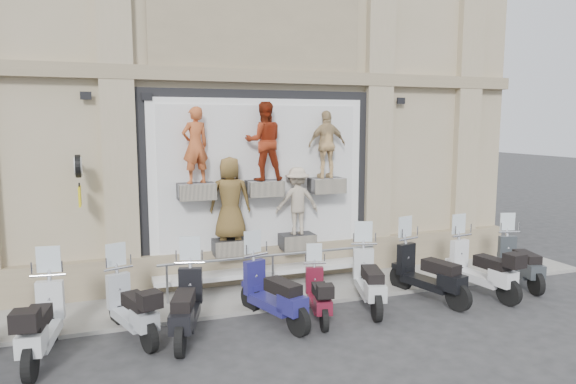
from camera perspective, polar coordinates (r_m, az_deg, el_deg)
name	(u,v)px	position (r m, az deg, el deg)	size (l,w,h in m)	color
ground	(306,328)	(9.91, 2.05, -14.87)	(90.00, 90.00, 0.00)	#2B2B2D
sidewalk	(271,291)	(11.75, -1.85, -10.98)	(16.00, 2.20, 0.08)	#999691
building	(220,48)	(16.01, -7.61, 15.54)	(14.00, 8.60, 12.00)	tan
shop_vitrine	(263,184)	(11.83, -2.75, 0.91)	(5.60, 0.83, 4.30)	black
guard_rail	(273,274)	(11.53, -1.70, -9.13)	(5.06, 0.10, 0.93)	#9EA0A5
clock_sign_bracket	(79,174)	(11.01, -22.25, 1.91)	(0.10, 0.80, 1.02)	black
scooter_b	(41,308)	(9.31, -25.78, -11.56)	(0.61, 2.10, 1.71)	silver
scooter_c	(131,295)	(9.61, -17.07, -10.83)	(0.58, 1.98, 1.61)	#9EA3AB
scooter_d	(186,292)	(9.38, -11.29, -10.83)	(0.61, 2.08, 1.69)	black
scooter_e	(273,280)	(9.85, -1.67, -9.77)	(0.61, 2.08, 1.69)	navy
scooter_f	(319,285)	(10.12, 3.42, -10.24)	(0.49, 1.69, 1.37)	#550E1E
scooter_g	(369,268)	(10.79, 9.02, -8.32)	(0.60, 2.07, 1.68)	#ADB1B4
scooter_h	(429,261)	(11.46, 15.40, -7.42)	(0.62, 2.14, 1.74)	black
scooter_i	(481,257)	(12.18, 20.67, -6.79)	(0.62, 2.11, 1.72)	silver
scooter_j	(520,252)	(13.25, 24.40, -6.06)	(0.58, 1.99, 1.62)	#292E32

